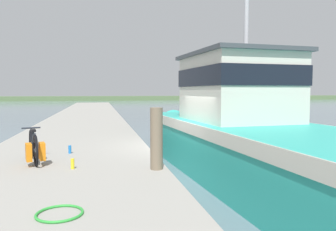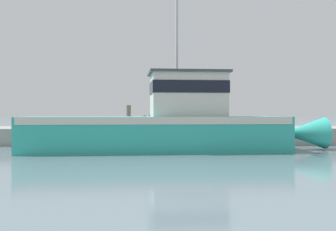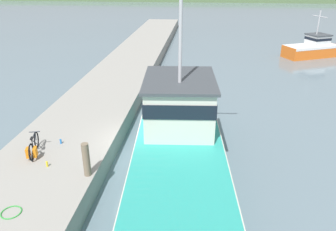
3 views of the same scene
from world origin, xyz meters
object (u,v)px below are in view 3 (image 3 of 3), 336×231
Objects in this scene: bicycle_touring at (33,147)px; mooring_post at (86,160)px; boat_white_moored at (313,48)px; water_bottle_by_bike at (47,164)px; water_bottle_on_curb at (61,141)px; fishing_boat_main at (179,141)px.

mooring_post is at bearing -39.23° from bicycle_touring.
boat_white_moored is 29.33m from water_bottle_by_bike.
water_bottle_on_curb is (-17.31, -21.97, 0.20)m from boat_white_moored.
mooring_post is 6.13× the size of water_bottle_on_curb.
boat_white_moored is at bearing 57.69° from mooring_post.
mooring_post is 3.06m from water_bottle_on_curb.
fishing_boat_main is 69.81× the size of water_bottle_on_curb.
bicycle_touring reaches higher than water_bottle_by_bike.
fishing_boat_main reaches higher than water_bottle_by_bike.
bicycle_touring is 7.72× the size of water_bottle_by_bike.
mooring_post reaches higher than bicycle_touring.
fishing_boat_main reaches higher than boat_white_moored.
mooring_post is at bearing -57.23° from boat_white_moored.
bicycle_touring is at bearing -174.10° from fishing_boat_main.
bicycle_touring is at bearing 156.25° from mooring_post.
bicycle_touring is 2.98m from mooring_post.
mooring_post is 1.91m from water_bottle_by_bike.
water_bottle_on_curb is (-0.21, 1.86, -0.00)m from water_bottle_by_bike.
water_bottle_by_bike is at bearing 167.46° from mooring_post.
bicycle_touring is at bearing -62.97° from boat_white_moored.
water_bottle_by_bike is at bearing -60.59° from boat_white_moored.
mooring_post is (-15.32, -24.22, 0.76)m from boat_white_moored.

